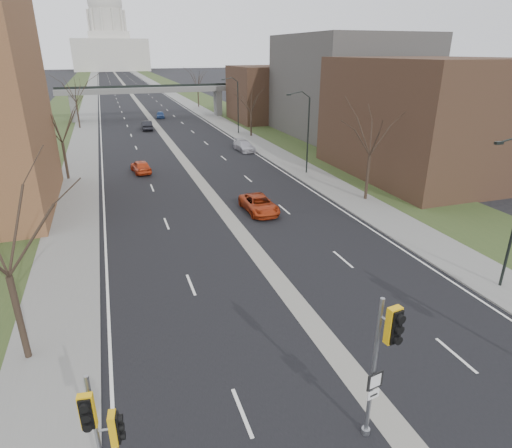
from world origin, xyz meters
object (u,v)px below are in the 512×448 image
car_left_far (147,125)px  car_right_mid (244,146)px  car_left_near (141,166)px  car_right_far (160,115)px  signal_pole_median (384,349)px  car_right_near (259,204)px  signal_pole_left (101,428)px

car_left_far → car_right_mid: size_ratio=1.00×
car_left_near → car_right_far: bearing=-107.8°
car_left_far → car_right_far: bearing=-104.9°
signal_pole_median → car_left_far: bearing=82.2°
car_left_near → car_left_far: bearing=-104.6°
car_right_near → car_left_far: bearing=95.1°
car_left_far → car_right_mid: bearing=118.5°
car_left_far → car_right_mid: car_left_far is taller
signal_pole_left → car_right_mid: size_ratio=1.01×
signal_pole_median → car_left_near: 39.30m
signal_pole_median → car_right_far: bearing=79.3°
car_right_near → car_right_mid: (5.98, 23.09, -0.01)m
signal_pole_median → car_right_near: 23.34m
car_right_mid → car_right_far: bearing=96.7°
car_left_near → car_right_mid: size_ratio=0.90×
car_right_mid → car_left_near: bearing=-158.3°
car_right_mid → signal_pole_left: bearing=-116.4°
car_left_near → car_right_far: 42.42m
signal_pole_median → car_right_near: (3.86, 22.80, -3.19)m
car_left_far → car_left_near: bearing=84.7°
car_left_far → car_right_near: (4.79, -44.43, -0.08)m
car_right_near → car_right_mid: car_right_near is taller
signal_pole_left → signal_pole_median: bearing=4.4°
car_right_near → signal_pole_median: bearing=-100.6°
signal_pole_median → car_right_near: signal_pole_median is taller
car_left_far → car_right_mid: 23.91m
car_left_near → car_right_near: car_left_near is taller
signal_pole_median → car_right_far: (3.07, 80.68, -3.22)m
car_left_near → signal_pole_median: bearing=88.9°
signal_pole_median → car_left_far: signal_pole_median is taller
car_left_near → car_left_far: 28.52m
car_left_near → car_right_far: (7.49, 41.76, -0.06)m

